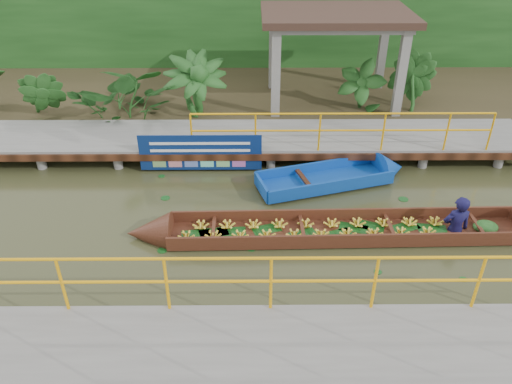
{
  "coord_description": "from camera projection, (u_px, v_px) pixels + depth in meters",
  "views": [
    {
      "loc": [
        0.53,
        -8.8,
        6.39
      ],
      "look_at": [
        0.6,
        0.5,
        0.6
      ],
      "focal_mm": 35.0,
      "sensor_mm": 36.0,
      "label": 1
    }
  ],
  "objects": [
    {
      "name": "moored_blue_boat",
      "position": [
        358.0,
        174.0,
        12.5
      ],
      "size": [
        3.94,
        2.03,
        0.91
      ],
      "rotation": [
        0.0,
        0.0,
        0.29
      ],
      "color": "#0D3C97",
      "rests_on": "ground"
    },
    {
      "name": "pavilion",
      "position": [
        336.0,
        24.0,
        14.72
      ],
      "size": [
        4.4,
        3.0,
        3.0
      ],
      "color": "slate",
      "rests_on": "ground"
    },
    {
      "name": "ground",
      "position": [
        229.0,
        228.0,
        10.84
      ],
      "size": [
        80.0,
        80.0,
        0.0
      ],
      "primitive_type": "plane",
      "color": "#2D2F17",
      "rests_on": "ground"
    },
    {
      "name": "far_dock",
      "position": [
        234.0,
        139.0,
        13.5
      ],
      "size": [
        16.0,
        2.06,
        1.66
      ],
      "color": "slate",
      "rests_on": "ground"
    },
    {
      "name": "land_strip",
      "position": [
        237.0,
        94.0,
        17.09
      ],
      "size": [
        30.0,
        8.0,
        0.45
      ],
      "primitive_type": "cube",
      "color": "#312A18",
      "rests_on": "ground"
    },
    {
      "name": "tropical_plants",
      "position": [
        186.0,
        85.0,
        14.63
      ],
      "size": [
        14.41,
        1.41,
        1.76
      ],
      "color": "#163D13",
      "rests_on": "ground"
    },
    {
      "name": "blue_banner",
      "position": [
        200.0,
        153.0,
        12.65
      ],
      "size": [
        3.11,
        0.04,
        0.97
      ],
      "color": "navy",
      "rests_on": "ground"
    },
    {
      "name": "vendor_boat",
      "position": [
        361.0,
        226.0,
        10.51
      ],
      "size": [
        9.26,
        1.14,
        2.04
      ],
      "rotation": [
        0.0,
        0.0,
        0.02
      ],
      "color": "#3A1D0F",
      "rests_on": "ground"
    },
    {
      "name": "foliage_backdrop",
      "position": [
        238.0,
        23.0,
        18.28
      ],
      "size": [
        30.0,
        0.8,
        4.0
      ],
      "primitive_type": "cube",
      "color": "#163D13",
      "rests_on": "ground"
    },
    {
      "name": "near_dock",
      "position": [
        287.0,
        383.0,
        7.13
      ],
      "size": [
        18.0,
        2.4,
        1.73
      ],
      "color": "slate",
      "rests_on": "ground"
    }
  ]
}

